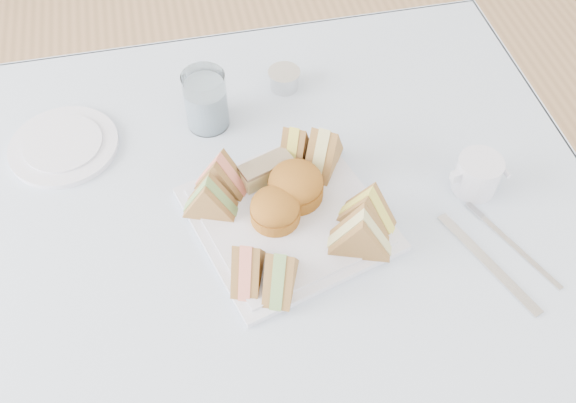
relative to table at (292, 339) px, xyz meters
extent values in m
cube|color=brown|center=(0.00, 0.00, 0.00)|extent=(0.90, 0.90, 0.74)
cube|color=silver|center=(0.00, 0.00, 0.37)|extent=(1.02, 1.02, 0.01)
cube|color=silver|center=(0.00, 0.02, 0.38)|extent=(0.34, 0.34, 0.01)
cylinder|color=#905B23|center=(-0.02, 0.02, 0.41)|extent=(0.10, 0.10, 0.05)
cylinder|color=#905B23|center=(0.02, 0.06, 0.42)|extent=(0.12, 0.12, 0.06)
cube|color=tan|center=(-0.02, 0.11, 0.41)|extent=(0.09, 0.06, 0.04)
cylinder|color=silver|center=(-0.35, 0.26, 0.38)|extent=(0.20, 0.20, 0.01)
cylinder|color=white|center=(-0.09, 0.27, 0.43)|extent=(0.08, 0.08, 0.11)
cylinder|color=silver|center=(0.06, 0.33, 0.39)|extent=(0.08, 0.08, 0.03)
cube|color=silver|center=(0.27, -0.12, 0.38)|extent=(0.09, 0.20, 0.00)
cube|color=silver|center=(0.33, -0.11, 0.38)|extent=(0.07, 0.15, 0.00)
cylinder|color=silver|center=(0.31, 0.03, 0.41)|extent=(0.08, 0.08, 0.06)
camera|label=1|loc=(-0.13, -0.56, 1.20)|focal=40.00mm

